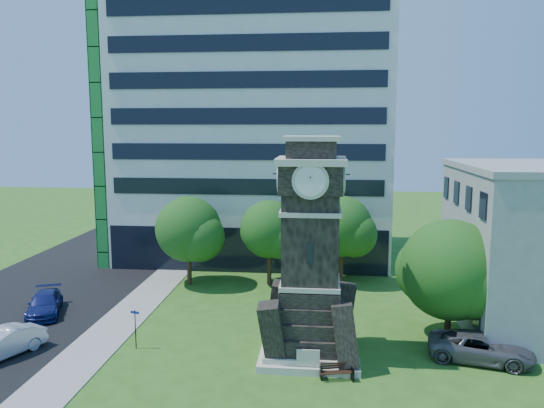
# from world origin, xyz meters

# --- Properties ---
(ground) EXTENTS (160.00, 160.00, 0.00)m
(ground) POSITION_xyz_m (0.00, 0.00, 0.00)
(ground) COLOR #2B5B1A
(ground) RESTS_ON ground
(sidewalk) EXTENTS (3.00, 70.00, 0.06)m
(sidewalk) POSITION_xyz_m (-9.50, 5.00, 0.03)
(sidewalk) COLOR gray
(sidewalk) RESTS_ON ground
(clock_tower) EXTENTS (5.40, 5.40, 12.22)m
(clock_tower) POSITION_xyz_m (3.00, 2.00, 5.28)
(clock_tower) COLOR beige
(clock_tower) RESTS_ON ground
(office_tall) EXTENTS (26.20, 15.11, 28.60)m
(office_tall) POSITION_xyz_m (-3.20, 25.84, 14.22)
(office_tall) COLOR white
(office_tall) RESTS_ON ground
(car_street_mid) EXTENTS (3.46, 4.99, 1.56)m
(car_street_mid) POSITION_xyz_m (-13.98, -0.02, 0.78)
(car_street_mid) COLOR #B1B2B9
(car_street_mid) RESTS_ON ground
(car_street_north) EXTENTS (3.69, 5.37, 1.44)m
(car_street_north) POSITION_xyz_m (-15.22, 6.76, 0.72)
(car_street_north) COLOR navy
(car_street_north) RESTS_ON ground
(car_east_lot) EXTENTS (5.99, 3.77, 1.54)m
(car_east_lot) POSITION_xyz_m (12.34, 2.11, 0.77)
(car_east_lot) COLOR #55555A
(car_east_lot) RESTS_ON ground
(park_bench) EXTENTS (1.68, 0.45, 0.87)m
(park_bench) POSITION_xyz_m (4.46, -0.86, 0.46)
(park_bench) COLOR black
(park_bench) RESTS_ON ground
(street_sign) EXTENTS (0.56, 0.06, 2.32)m
(street_sign) POSITION_xyz_m (-7.00, 1.82, 1.45)
(street_sign) COLOR black
(street_sign) RESTS_ON ground
(tree_nw) EXTENTS (5.80, 5.28, 7.22)m
(tree_nw) POSITION_xyz_m (-7.03, 14.53, 4.40)
(tree_nw) COLOR #332114
(tree_nw) RESTS_ON ground
(tree_nc) EXTENTS (5.12, 4.66, 6.94)m
(tree_nc) POSITION_xyz_m (-0.55, 15.02, 4.43)
(tree_nc) COLOR #332114
(tree_nc) RESTS_ON ground
(tree_ne) EXTENTS (5.43, 4.94, 7.21)m
(tree_ne) POSITION_xyz_m (5.22, 16.09, 4.55)
(tree_ne) COLOR #332114
(tree_ne) RESTS_ON ground
(tree_east) EXTENTS (6.56, 5.96, 7.33)m
(tree_east) POSITION_xyz_m (11.29, 4.94, 4.17)
(tree_east) COLOR #332114
(tree_east) RESTS_ON ground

